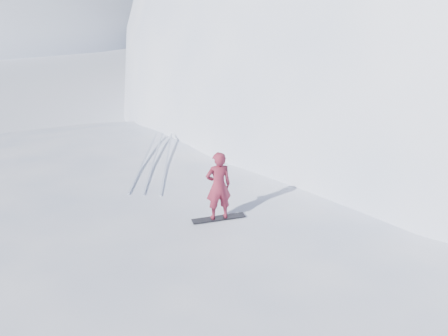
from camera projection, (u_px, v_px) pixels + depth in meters
The scene contains 8 objects.
ground at pixel (141, 324), 13.28m from camera, with size 400.00×400.00×0.00m, color white.
near_ridge at pixel (200, 265), 15.89m from camera, with size 36.00×28.00×4.80m, color white.
peak_shoulder at pixel (400, 123), 30.22m from camera, with size 28.00×24.00×18.00m, color white.
far_ridge_c at pixel (118, 5), 119.53m from camera, with size 140.00×90.00×36.00m, color white.
wind_bumps at pixel (144, 277), 15.30m from camera, with size 16.00×14.40×1.00m.
snowboard at pixel (219, 218), 13.73m from camera, with size 1.49×0.28×0.02m, color black.
snowboarder at pixel (218, 186), 13.36m from camera, with size 0.70×0.46×1.92m, color maroon.
board_tracks at pixel (155, 159), 17.90m from camera, with size 1.85×5.96×0.04m.
Camera 1 is at (3.79, -10.28, 8.87)m, focal length 40.00 mm.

